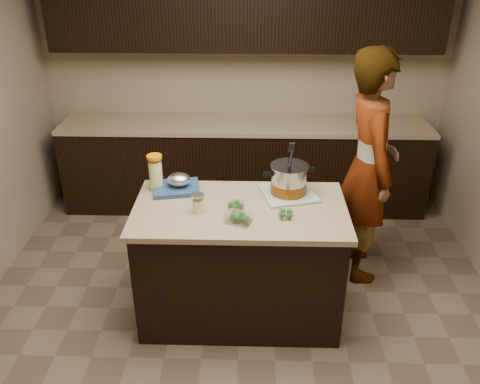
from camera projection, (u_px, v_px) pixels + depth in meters
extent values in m
plane|color=brown|center=(240.00, 310.00, 3.87)|extent=(4.00, 4.00, 0.00)
cube|color=tan|center=(246.00, 69.00, 5.02)|extent=(4.00, 0.04, 2.70)
cube|color=black|center=(245.00, 166.00, 5.18)|extent=(3.60, 0.60, 0.86)
cube|color=tan|center=(245.00, 124.00, 4.97)|extent=(3.60, 0.63, 0.04)
cube|color=black|center=(246.00, 8.00, 4.58)|extent=(3.60, 0.35, 0.75)
cube|color=black|center=(240.00, 264.00, 3.67)|extent=(1.40, 0.75, 0.86)
cube|color=tan|center=(240.00, 210.00, 3.46)|extent=(1.46, 0.81, 0.04)
cube|color=#5F8B5D|center=(288.00, 193.00, 3.62)|extent=(0.44, 0.44, 0.02)
cylinder|color=#B7B7BC|center=(289.00, 180.00, 3.57)|extent=(0.31, 0.31, 0.20)
cylinder|color=brown|center=(289.00, 187.00, 3.60)|extent=(0.31, 0.31, 0.08)
cylinder|color=#B7B7BC|center=(290.00, 166.00, 3.52)|extent=(0.33, 0.33, 0.01)
cube|color=black|center=(268.00, 174.00, 3.51)|extent=(0.07, 0.05, 0.03)
cube|color=black|center=(310.00, 170.00, 3.57)|extent=(0.07, 0.05, 0.03)
cylinder|color=black|center=(290.00, 160.00, 3.47)|extent=(0.05, 0.11, 0.24)
cylinder|color=#E9E88E|center=(156.00, 176.00, 3.65)|extent=(0.12, 0.12, 0.22)
cylinder|color=white|center=(156.00, 174.00, 3.64)|extent=(0.14, 0.14, 0.24)
cylinder|color=orange|center=(154.00, 157.00, 3.58)|extent=(0.14, 0.14, 0.02)
cylinder|color=#E9E88E|center=(198.00, 206.00, 3.38)|extent=(0.08, 0.08, 0.09)
cylinder|color=white|center=(198.00, 204.00, 3.38)|extent=(0.09, 0.09, 0.12)
cylinder|color=silver|center=(198.00, 195.00, 3.34)|extent=(0.09, 0.09, 0.02)
cylinder|color=silver|center=(236.00, 206.00, 3.43)|extent=(0.14, 0.14, 0.05)
cylinder|color=silver|center=(286.00, 214.00, 3.33)|extent=(0.13, 0.13, 0.05)
cube|color=silver|center=(239.00, 218.00, 3.27)|extent=(0.19, 0.17, 0.06)
cube|color=navy|center=(176.00, 188.00, 3.68)|extent=(0.37, 0.32, 0.03)
ellipsoid|color=silver|center=(179.00, 181.00, 3.65)|extent=(0.17, 0.14, 0.09)
imported|color=gray|center=(368.00, 168.00, 3.94)|extent=(0.50, 0.72, 1.87)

